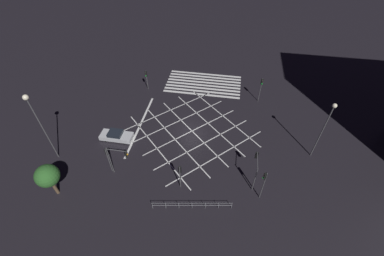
{
  "coord_description": "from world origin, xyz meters",
  "views": [
    {
      "loc": [
        -4.35,
        25.61,
        25.53
      ],
      "look_at": [
        0.0,
        0.0,
        0.59
      ],
      "focal_mm": 24.0,
      "sensor_mm": 36.0,
      "label": 1
    }
  ],
  "objects_px": {
    "traffic_light_ne_main": "(119,156)",
    "street_tree_near": "(47,176)",
    "waiting_car": "(116,136)",
    "traffic_light_ne_cross": "(108,155)",
    "street_lamp_east": "(327,121)",
    "traffic_light_se_cross": "(146,76)",
    "street_lamp_west": "(34,113)",
    "traffic_light_median_north": "(180,173)",
    "traffic_light_nw_main": "(264,181)",
    "traffic_light_sw_cross": "(261,86)",
    "traffic_light_nw_cross": "(256,165)"
  },
  "relations": [
    {
      "from": "traffic_light_se_cross",
      "to": "traffic_light_median_north",
      "type": "bearing_deg",
      "value": 27.41
    },
    {
      "from": "street_lamp_east",
      "to": "traffic_light_ne_cross",
      "type": "bearing_deg",
      "value": 15.02
    },
    {
      "from": "street_lamp_west",
      "to": "street_tree_near",
      "type": "distance_m",
      "value": 7.04
    },
    {
      "from": "street_tree_near",
      "to": "traffic_light_se_cross",
      "type": "bearing_deg",
      "value": -101.23
    },
    {
      "from": "traffic_light_se_cross",
      "to": "street_lamp_west",
      "type": "bearing_deg",
      "value": -23.22
    },
    {
      "from": "waiting_car",
      "to": "street_tree_near",
      "type": "bearing_deg",
      "value": -110.55
    },
    {
      "from": "traffic_light_median_north",
      "to": "traffic_light_se_cross",
      "type": "relative_size",
      "value": 1.02
    },
    {
      "from": "street_tree_near",
      "to": "traffic_light_ne_main",
      "type": "bearing_deg",
      "value": -149.47
    },
    {
      "from": "street_lamp_east",
      "to": "street_tree_near",
      "type": "distance_m",
      "value": 31.22
    },
    {
      "from": "street_lamp_east",
      "to": "street_lamp_west",
      "type": "xyz_separation_m",
      "value": [
        32.04,
        5.72,
        1.48
      ]
    },
    {
      "from": "street_tree_near",
      "to": "traffic_light_nw_cross",
      "type": "bearing_deg",
      "value": -165.93
    },
    {
      "from": "traffic_light_sw_cross",
      "to": "traffic_light_nw_cross",
      "type": "bearing_deg",
      "value": -3.49
    },
    {
      "from": "traffic_light_median_north",
      "to": "street_tree_near",
      "type": "bearing_deg",
      "value": 103.37
    },
    {
      "from": "street_lamp_west",
      "to": "street_tree_near",
      "type": "relative_size",
      "value": 2.19
    },
    {
      "from": "traffic_light_median_north",
      "to": "traffic_light_ne_cross",
      "type": "xyz_separation_m",
      "value": [
        8.71,
        -0.85,
        0.19
      ]
    },
    {
      "from": "traffic_light_sw_cross",
      "to": "traffic_light_ne_main",
      "type": "distance_m",
      "value": 23.66
    },
    {
      "from": "street_lamp_east",
      "to": "waiting_car",
      "type": "relative_size",
      "value": 1.91
    },
    {
      "from": "traffic_light_ne_cross",
      "to": "street_lamp_west",
      "type": "xyz_separation_m",
      "value": [
        7.67,
        -0.82,
        4.66
      ]
    },
    {
      "from": "traffic_light_median_north",
      "to": "traffic_light_nw_main",
      "type": "bearing_deg",
      "value": -89.97
    },
    {
      "from": "traffic_light_median_north",
      "to": "traffic_light_nw_cross",
      "type": "height_order",
      "value": "traffic_light_nw_cross"
    },
    {
      "from": "traffic_light_median_north",
      "to": "traffic_light_sw_cross",
      "type": "xyz_separation_m",
      "value": [
        -9.12,
        -17.75,
        0.47
      ]
    },
    {
      "from": "waiting_car",
      "to": "street_lamp_west",
      "type": "bearing_deg",
      "value": -145.43
    },
    {
      "from": "traffic_light_nw_cross",
      "to": "street_tree_near",
      "type": "xyz_separation_m",
      "value": [
        21.75,
        5.45,
        0.29
      ]
    },
    {
      "from": "street_tree_near",
      "to": "traffic_light_nw_main",
      "type": "bearing_deg",
      "value": -171.82
    },
    {
      "from": "traffic_light_ne_cross",
      "to": "street_lamp_east",
      "type": "distance_m",
      "value": 25.42
    },
    {
      "from": "traffic_light_ne_cross",
      "to": "traffic_light_nw_cross",
      "type": "height_order",
      "value": "traffic_light_nw_cross"
    },
    {
      "from": "traffic_light_ne_main",
      "to": "street_tree_near",
      "type": "xyz_separation_m",
      "value": [
        6.43,
        3.79,
        -0.01
      ]
    },
    {
      "from": "street_tree_near",
      "to": "waiting_car",
      "type": "height_order",
      "value": "street_tree_near"
    },
    {
      "from": "traffic_light_se_cross",
      "to": "traffic_light_ne_cross",
      "type": "bearing_deg",
      "value": 2.16
    },
    {
      "from": "traffic_light_nw_main",
      "to": "street_tree_near",
      "type": "relative_size",
      "value": 0.99
    },
    {
      "from": "traffic_light_nw_main",
      "to": "street_lamp_east",
      "type": "distance_m",
      "value": 10.37
    },
    {
      "from": "traffic_light_sw_cross",
      "to": "street_lamp_west",
      "type": "relative_size",
      "value": 0.43
    },
    {
      "from": "traffic_light_ne_main",
      "to": "street_lamp_west",
      "type": "height_order",
      "value": "street_lamp_west"
    },
    {
      "from": "traffic_light_ne_main",
      "to": "street_lamp_west",
      "type": "xyz_separation_m",
      "value": [
        9.24,
        -1.1,
        4.2
      ]
    },
    {
      "from": "traffic_light_ne_cross",
      "to": "waiting_car",
      "type": "bearing_deg",
      "value": 15.52
    },
    {
      "from": "traffic_light_median_north",
      "to": "street_lamp_west",
      "type": "bearing_deg",
      "value": 84.19
    },
    {
      "from": "traffic_light_nw_cross",
      "to": "traffic_light_se_cross",
      "type": "bearing_deg",
      "value": 47.93
    },
    {
      "from": "traffic_light_median_north",
      "to": "street_lamp_west",
      "type": "relative_size",
      "value": 0.36
    },
    {
      "from": "traffic_light_ne_main",
      "to": "traffic_light_ne_cross",
      "type": "relative_size",
      "value": 1.14
    },
    {
      "from": "traffic_light_median_north",
      "to": "traffic_light_se_cross",
      "type": "height_order",
      "value": "traffic_light_median_north"
    },
    {
      "from": "traffic_light_ne_cross",
      "to": "street_lamp_west",
      "type": "bearing_deg",
      "value": 83.9
    },
    {
      "from": "traffic_light_nw_main",
      "to": "street_lamp_east",
      "type": "height_order",
      "value": "street_lamp_east"
    },
    {
      "from": "traffic_light_se_cross",
      "to": "street_lamp_east",
      "type": "bearing_deg",
      "value": 66.92
    },
    {
      "from": "traffic_light_median_north",
      "to": "traffic_light_sw_cross",
      "type": "height_order",
      "value": "traffic_light_sw_cross"
    },
    {
      "from": "traffic_light_ne_cross",
      "to": "traffic_light_median_north",
      "type": "bearing_deg",
      "value": -95.55
    },
    {
      "from": "traffic_light_median_north",
      "to": "traffic_light_nw_cross",
      "type": "distance_m",
      "value": 8.47
    },
    {
      "from": "traffic_light_sw_cross",
      "to": "waiting_car",
      "type": "distance_m",
      "value": 22.69
    },
    {
      "from": "traffic_light_ne_main",
      "to": "waiting_car",
      "type": "distance_m",
      "value": 6.71
    },
    {
      "from": "street_lamp_east",
      "to": "traffic_light_se_cross",
      "type": "bearing_deg",
      "value": -23.08
    },
    {
      "from": "traffic_light_se_cross",
      "to": "street_tree_near",
      "type": "xyz_separation_m",
      "value": [
        4.22,
        21.27,
        0.69
      ]
    }
  ]
}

